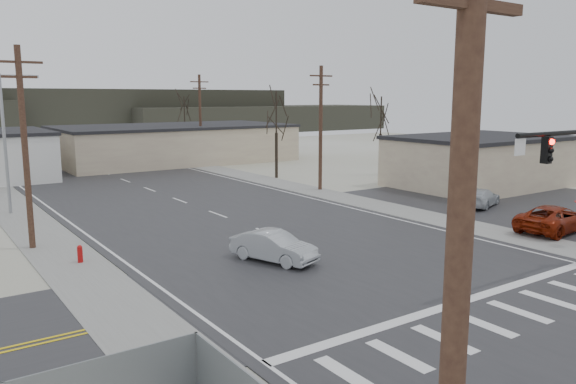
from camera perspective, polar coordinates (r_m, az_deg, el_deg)
name	(u,v)px	position (r m, az deg, el deg)	size (l,w,h in m)	color
ground	(364,269)	(25.45, 7.75, -7.72)	(140.00, 140.00, 0.00)	silver
main_road	(211,212)	(37.53, -7.85, -2.03)	(18.00, 110.00, 0.05)	#28282B
cross_road	(364,268)	(25.44, 7.75, -7.68)	(90.00, 10.00, 0.04)	#28282B
parking_lot	(512,201)	(44.23, 21.83, -0.87)	(18.00, 20.00, 0.03)	#28282B
sidewalk_left	(23,218)	(39.05, -25.32, -2.41)	(3.00, 90.00, 0.06)	gray
sidewalk_right	(297,187)	(47.15, 0.92, 0.46)	(3.00, 90.00, 0.06)	gray
fire_hydrant	(80,254)	(27.55, -20.38, -5.92)	(0.24, 0.24, 0.87)	#A50C0C
building_right_far	(174,143)	(67.51, -11.47, 4.87)	(26.30, 14.30, 4.30)	#C5B896
building_lot	(479,161)	(50.59, 18.86, 3.00)	(14.30, 10.30, 4.30)	#C5B896
upole_left_a	(456,307)	(6.71, 16.70, -11.14)	(2.20, 0.30, 10.00)	#4E3424
upole_left_b	(25,145)	(30.37, -25.18, 4.33)	(2.20, 0.30, 10.00)	#4E3424
upole_right_a	(321,126)	(45.54, 3.34, 6.70)	(2.20, 0.30, 10.00)	#4E3424
upole_right_b	(200,118)	(64.31, -8.90, 7.46)	(2.20, 0.30, 10.00)	#4E3424
streetlight_main	(8,136)	(40.34, -26.60, 5.12)	(2.40, 0.25, 9.00)	gray
tree_right_mid	(276,115)	(52.59, -1.20, 7.88)	(3.74, 3.74, 8.33)	black
tree_right_far	(184,112)	(76.65, -10.48, 8.01)	(3.52, 3.52, 7.84)	black
tree_lot	(381,117)	(55.43, 9.42, 7.48)	(3.52, 3.52, 7.84)	black
hill_center	(91,112)	(118.17, -19.35, 7.63)	(80.00, 18.00, 9.00)	#333026
hill_right	(259,119)	(126.79, -3.01, 7.47)	(60.00, 18.00, 5.50)	#333026
sedan_crossing	(274,246)	(26.01, -1.46, -5.55)	(1.47, 4.23, 1.39)	#9CA1A6
car_far_a	(151,157)	(65.74, -13.73, 3.49)	(2.14, 5.26, 1.53)	black
car_far_b	(24,153)	(75.95, -25.25, 3.63)	(1.80, 4.46, 1.52)	black
car_parked_red	(555,219)	(35.00, 25.45, -2.47)	(2.48, 5.37, 1.49)	maroon
car_parked_dark_b	(472,180)	(48.45, 18.17, 1.18)	(1.67, 4.80, 1.58)	black
car_parked_silver	(480,198)	(41.08, 18.96, -0.54)	(1.77, 4.34, 1.26)	#B3B9BE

